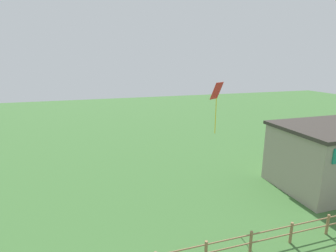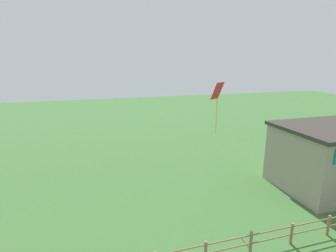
% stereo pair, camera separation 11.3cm
% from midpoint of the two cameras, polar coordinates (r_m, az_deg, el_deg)
% --- Properties ---
extents(seaside_building, '(7.16, 5.59, 4.51)m').
position_cam_midpoint_polar(seaside_building, '(21.73, 32.03, -5.78)').
color(seaside_building, gray).
rests_on(seaside_building, ground_plane).
extents(kite_red_diamond, '(0.89, 0.76, 3.09)m').
position_cam_midpoint_polar(kite_red_diamond, '(15.72, 10.86, 6.20)').
color(kite_red_diamond, red).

